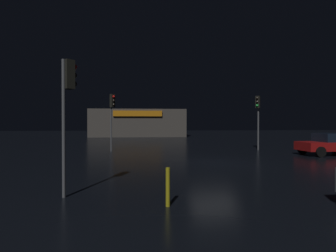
{
  "coord_description": "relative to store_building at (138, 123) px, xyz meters",
  "views": [
    {
      "loc": [
        -3.77,
        -13.58,
        2.21
      ],
      "look_at": [
        -1.96,
        6.13,
        1.97
      ],
      "focal_mm": 26.93,
      "sensor_mm": 36.0,
      "label": 1
    }
  ],
  "objects": [
    {
      "name": "car_far",
      "position": [
        13.72,
        -26.83,
        -1.44
      ],
      "size": [
        4.13,
        2.11,
        1.51
      ],
      "color": "#A51414",
      "rests_on": "ground"
    },
    {
      "name": "bollard_kerb_a",
      "position": [
        1.7,
        -36.41,
        -1.7
      ],
      "size": [
        0.11,
        0.11,
        1.03
      ],
      "primitive_type": "cylinder",
      "color": "gold",
      "rests_on": "ground"
    },
    {
      "name": "store_building",
      "position": [
        0.0,
        0.0,
        0.0
      ],
      "size": [
        15.21,
        8.19,
        4.41
      ],
      "color": "#4C4742",
      "rests_on": "ground"
    },
    {
      "name": "traffic_signal_cross_right",
      "position": [
        -1.42,
        -23.3,
        1.12
      ],
      "size": [
        0.42,
        0.42,
        4.43
      ],
      "color": "#595B60",
      "rests_on": "ground"
    },
    {
      "name": "traffic_signal_main",
      "position": [
        10.24,
        -23.33,
        0.99
      ],
      "size": [
        0.41,
        0.43,
        4.4
      ],
      "color": "#595B60",
      "rests_on": "ground"
    },
    {
      "name": "traffic_signal_cross_left",
      "position": [
        -1.2,
        -35.23,
        0.96
      ],
      "size": [
        0.42,
        0.42,
        4.09
      ],
      "color": "#595B60",
      "rests_on": "ground"
    },
    {
      "name": "ground_plane",
      "position": [
        4.87,
        -29.43,
        -2.21
      ],
      "size": [
        120.0,
        120.0,
        0.0
      ],
      "primitive_type": "plane",
      "color": "black"
    }
  ]
}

